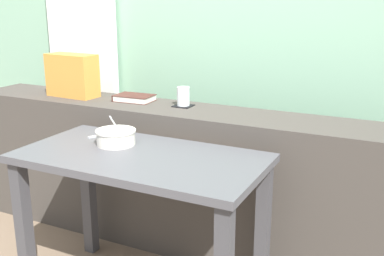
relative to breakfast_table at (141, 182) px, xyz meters
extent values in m
cube|color=white|center=(-1.11, 1.00, 0.65)|extent=(0.56, 0.06, 2.50)
cube|color=#423D38|center=(-0.08, 0.55, -0.19)|extent=(2.80, 0.37, 0.82)
cube|color=#414145|center=(-0.51, -0.24, -0.25)|extent=(0.06, 0.06, 0.70)
cube|color=#414145|center=(-0.51, 0.24, -0.25)|extent=(0.06, 0.06, 0.70)
cube|color=#414145|center=(0.51, 0.24, -0.25)|extent=(0.06, 0.06, 0.70)
cube|color=#4C4C51|center=(0.00, 0.00, 0.11)|extent=(1.11, 0.58, 0.03)
cube|color=black|center=(-0.09, 0.60, 0.22)|extent=(0.10, 0.10, 0.00)
cylinder|color=white|center=(-0.09, 0.60, 0.28)|extent=(0.07, 0.07, 0.10)
cylinder|color=#CC4C38|center=(-0.09, 0.60, 0.26)|extent=(0.06, 0.06, 0.07)
cube|color=#47231E|center=(-0.42, 0.60, 0.22)|extent=(0.23, 0.16, 0.00)
cube|color=silver|center=(-0.42, 0.60, 0.24)|extent=(0.22, 0.15, 0.03)
cube|color=#47231E|center=(-0.42, 0.60, 0.25)|extent=(0.23, 0.16, 0.00)
cube|color=#47231E|center=(-0.53, 0.59, 0.24)|extent=(0.01, 0.15, 0.04)
cube|color=#D18938|center=(-0.83, 0.55, 0.35)|extent=(0.33, 0.16, 0.26)
cylinder|color=silver|center=(-0.18, 0.07, 0.17)|extent=(0.18, 0.18, 0.07)
cylinder|color=silver|center=(-0.18, 0.07, 0.20)|extent=(0.19, 0.19, 0.01)
cylinder|color=brown|center=(-0.18, 0.07, 0.16)|extent=(0.16, 0.16, 0.04)
cylinder|color=silver|center=(-0.20, 0.10, 0.21)|extent=(0.02, 0.12, 0.13)
ellipsoid|color=silver|center=(-0.20, 0.12, 0.17)|extent=(0.03, 0.05, 0.01)
cube|color=silver|center=(-0.33, 0.18, 0.13)|extent=(0.09, 0.16, 0.01)
camera|label=1|loc=(1.07, -1.66, 0.80)|focal=43.38mm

